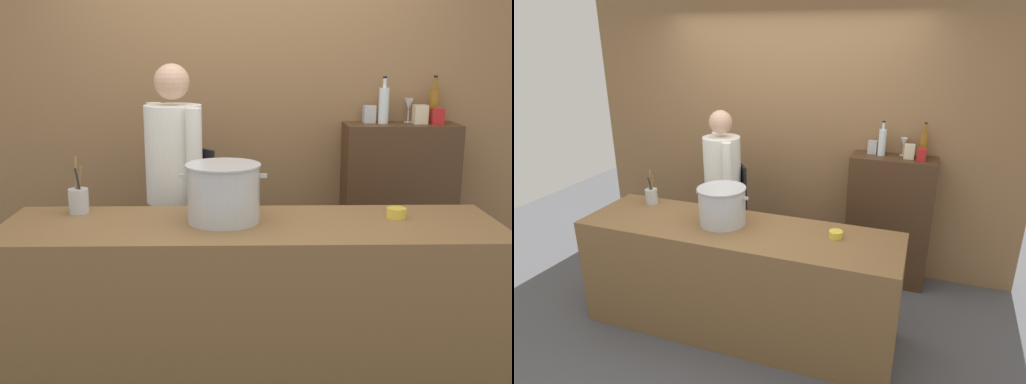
% 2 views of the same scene
% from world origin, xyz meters
% --- Properties ---
extents(brick_back_panel, '(4.40, 0.10, 3.00)m').
position_xyz_m(brick_back_panel, '(0.00, 1.40, 1.50)').
color(brick_back_panel, olive).
rests_on(brick_back_panel, ground_plane).
extents(prep_counter, '(2.48, 0.70, 0.90)m').
position_xyz_m(prep_counter, '(0.00, 0.00, 0.45)').
color(prep_counter, brown).
rests_on(prep_counter, ground_plane).
extents(bar_cabinet, '(0.76, 0.32, 1.25)m').
position_xyz_m(bar_cabinet, '(1.03, 1.19, 0.62)').
color(bar_cabinet, '#472D1C').
rests_on(bar_cabinet, ground_plane).
extents(chef, '(0.42, 0.45, 1.66)m').
position_xyz_m(chef, '(-0.45, 0.70, 0.96)').
color(chef, black).
rests_on(chef, ground_plane).
extents(stockpot_large, '(0.43, 0.38, 0.29)m').
position_xyz_m(stockpot_large, '(-0.14, 0.05, 1.05)').
color(stockpot_large, '#B7BABF').
rests_on(stockpot_large, prep_counter).
extents(utensil_crock, '(0.10, 0.10, 0.30)m').
position_xyz_m(utensil_crock, '(-0.90, 0.22, 0.97)').
color(utensil_crock, '#B7BABF').
rests_on(utensil_crock, prep_counter).
extents(butter_jar, '(0.10, 0.10, 0.05)m').
position_xyz_m(butter_jar, '(0.74, 0.09, 0.93)').
color(butter_jar, yellow).
rests_on(butter_jar, prep_counter).
extents(wine_bottle_amber, '(0.06, 0.06, 0.32)m').
position_xyz_m(wine_bottle_amber, '(1.26, 1.26, 1.37)').
color(wine_bottle_amber, '#8C5919').
rests_on(wine_bottle_amber, bar_cabinet).
extents(wine_bottle_clear, '(0.07, 0.07, 0.31)m').
position_xyz_m(wine_bottle_clear, '(0.91, 1.22, 1.37)').
color(wine_bottle_clear, silver).
rests_on(wine_bottle_clear, bar_cabinet).
extents(wine_glass_tall, '(0.07, 0.07, 0.16)m').
position_xyz_m(wine_glass_tall, '(1.09, 1.28, 1.36)').
color(wine_glass_tall, silver).
rests_on(wine_glass_tall, bar_cabinet).
extents(spice_tin_silver, '(0.08, 0.08, 0.12)m').
position_xyz_m(spice_tin_silver, '(0.82, 1.26, 1.31)').
color(spice_tin_silver, '#B2B2B7').
rests_on(spice_tin_silver, bar_cabinet).
extents(spice_tin_red, '(0.08, 0.08, 0.11)m').
position_xyz_m(spice_tin_red, '(1.25, 1.15, 1.30)').
color(spice_tin_red, red).
rests_on(spice_tin_red, bar_cabinet).
extents(spice_tin_cream, '(0.09, 0.09, 0.13)m').
position_xyz_m(spice_tin_cream, '(1.15, 1.19, 1.31)').
color(spice_tin_cream, beige).
rests_on(spice_tin_cream, bar_cabinet).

